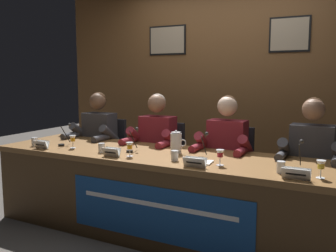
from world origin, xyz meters
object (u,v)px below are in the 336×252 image
microphone_far_left (64,138)px  water_cup_far_right (281,168)px  nameplate_far_right (296,174)px  panelist_far_right (310,158)px  nameplate_center_right (195,162)px  conference_table (162,181)px  juice_glass_far_right (321,166)px  nameplate_center_left (111,152)px  microphone_center_left (132,144)px  chair_center_right (230,174)px  microphone_far_right (299,160)px  panelist_center_left (154,144)px  chair_center_left (163,166)px  chair_far_right (311,184)px  juice_glass_center_left (130,147)px  document_stack_center_right (199,162)px  panelist_far_left (95,138)px  juice_glass_far_left (73,139)px  nameplate_far_left (42,145)px  water_cup_center_right (175,156)px  microphone_center_right (203,150)px  water_cup_far_left (35,142)px  juice_glass_center_right (220,155)px  panelist_center_right (224,150)px  chair_far_left (106,159)px  water_pitcher_central (176,143)px

microphone_far_left → water_cup_far_right: microphone_far_left is taller
nameplate_far_right → panelist_far_right: bearing=89.6°
nameplate_center_right → conference_table: bearing=149.6°
nameplate_far_right → juice_glass_far_right: size_ratio=1.49×
nameplate_center_left → water_cup_far_right: 1.40m
microphone_center_left → juice_glass_far_right: bearing=-6.2°
chair_center_right → microphone_far_right: 1.08m
panelist_center_left → chair_center_left: bearing=90.0°
nameplate_center_right → chair_far_right: chair_far_right is taller
juice_glass_center_left → microphone_far_right: 1.37m
juice_glass_center_left → document_stack_center_right: bearing=5.6°
panelist_far_right → juice_glass_far_right: panelist_far_right is taller
panelist_far_left → panelist_far_right: same height
chair_center_left → water_cup_far_right: (1.40, -0.84, 0.32)m
microphone_center_left → chair_far_right: size_ratio=0.24×
panelist_far_right → chair_center_right: bearing=165.3°
juice_glass_far_left → chair_center_left: size_ratio=0.14×
nameplate_far_right → water_cup_far_right: size_ratio=2.17×
nameplate_far_left → water_cup_center_right: 1.36m
conference_table → panelist_far_left: bearing=154.9°
juice_glass_center_left → panelist_center_left: bearing=101.7°
conference_table → microphone_center_right: bearing=11.5°
chair_center_right → panelist_far_right: (0.76, -0.20, 0.28)m
nameplate_center_left → panelist_far_right: bearing=26.4°
nameplate_far_right → chair_far_right: bearing=89.7°
water_cup_far_left → microphone_center_right: size_ratio=0.39×
juice_glass_far_left → water_cup_center_right: size_ratio=1.46×
panelist_far_left → water_cup_center_right: panelist_far_left is taller
conference_table → juice_glass_far_left: juice_glass_far_left is taller
nameplate_far_right → panelist_center_left: bearing=153.1°
juice_glass_center_right → microphone_center_right: (-0.21, 0.16, -0.01)m
chair_center_left → water_cup_center_right: (0.56, -0.84, 0.32)m
panelist_center_right → juice_glass_far_right: 1.12m
water_cup_far_left → nameplate_center_left: 0.97m
chair_center_right → microphone_center_right: size_ratio=4.22×
water_cup_far_right → microphone_far_left: bearing=177.1°
document_stack_center_right → microphone_center_right: bearing=99.9°
water_cup_far_left → chair_far_right: (2.49, 0.89, -0.32)m
juice_glass_center_right → water_cup_far_right: bearing=-1.8°
conference_table → water_cup_center_right: water_cup_center_right is taller
water_cup_far_left → juice_glass_center_right: juice_glass_center_right is taller
juice_glass_center_left → juice_glass_center_right: bearing=3.3°
microphone_far_left → conference_table: bearing=-0.2°
chair_center_right → document_stack_center_right: size_ratio=4.08×
chair_far_left → juice_glass_center_left: chair_far_left is taller
chair_far_left → panelist_center_left: size_ratio=0.74×
nameplate_far_left → microphone_far_right: bearing=6.6°
nameplate_center_left → panelist_center_right: size_ratio=0.13×
nameplate_center_left → microphone_center_right: 0.78m
panelist_center_right → water_pitcher_central: panelist_center_right is taller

